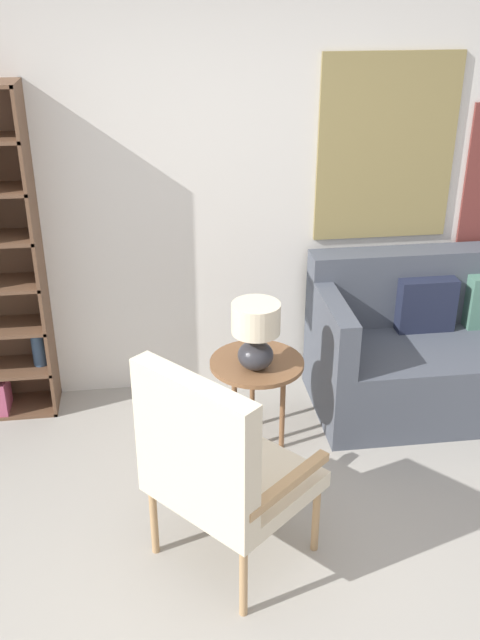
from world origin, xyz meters
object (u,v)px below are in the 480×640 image
(table_lamp, at_px, (256,331))
(couch, at_px, (461,349))
(armchair, at_px, (215,462))
(side_table, at_px, (257,370))

(table_lamp, bearing_deg, couch, 15.63)
(armchair, bearing_deg, couch, 36.65)
(couch, relative_size, side_table, 3.47)
(side_table, distance_m, table_lamp, 0.29)
(armchair, bearing_deg, table_lamp, 70.29)
(side_table, bearing_deg, armchair, -109.36)
(armchair, distance_m, table_lamp, 0.94)
(armchair, relative_size, couch, 0.56)
(armchair, height_order, table_lamp, armchair)
(side_table, bearing_deg, couch, 12.95)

